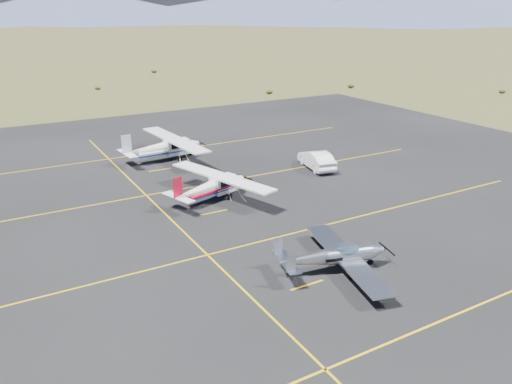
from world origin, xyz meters
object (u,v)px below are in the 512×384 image
object	(u,v)px
aircraft_cessna	(211,186)
sedan	(316,160)
aircraft_low_wing	(336,256)
aircraft_plain	(164,147)

from	to	relation	value
aircraft_cessna	sedan	xyz separation A→B (m)	(11.16, 2.47, -0.32)
aircraft_low_wing	aircraft_plain	bearing A→B (deg)	105.55
aircraft_cessna	aircraft_plain	size ratio (longest dim) A/B	0.87
aircraft_plain	sedan	xyz separation A→B (m)	(10.66, -8.92, -0.47)
aircraft_low_wing	aircraft_plain	size ratio (longest dim) A/B	0.74
aircraft_cessna	sedan	world-z (taller)	aircraft_cessna
aircraft_low_wing	sedan	bearing A→B (deg)	70.55
aircraft_low_wing	aircraft_cessna	xyz separation A→B (m)	(-1.35, 12.67, 0.24)
aircraft_cessna	sedan	bearing A→B (deg)	-4.51
aircraft_cessna	sedan	distance (m)	11.44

